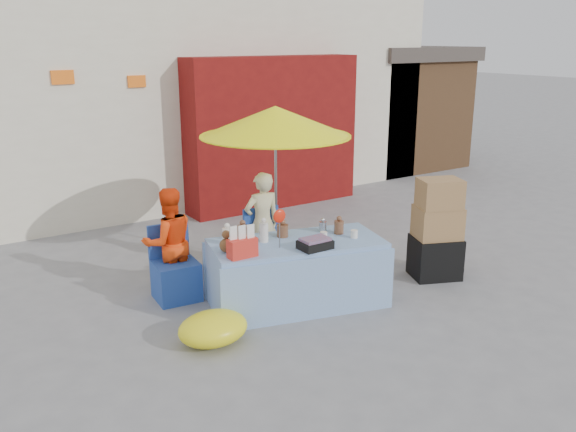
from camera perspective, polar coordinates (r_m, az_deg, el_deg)
ground at (r=6.59m, az=2.03°, el=-9.79°), size 80.00×80.00×0.00m
backdrop at (r=12.94m, az=-16.40°, el=16.64°), size 14.00×8.00×7.80m
market_table at (r=6.84m, az=0.76°, el=-5.26°), size 2.11×1.37×1.17m
chair_left at (r=7.14m, az=-10.46°, el=-5.68°), size 0.52×0.51×0.85m
chair_right at (r=7.67m, az=-1.86°, el=-3.82°), size 0.52×0.51×0.85m
vendor_orange at (r=7.12m, az=-11.06°, el=-2.45°), size 0.67×0.54×1.29m
vendor_beige at (r=7.65m, az=-2.43°, el=-0.70°), size 0.51×0.36×1.32m
umbrella at (r=7.66m, az=-1.19°, el=8.80°), size 1.90×1.90×2.09m
box_stack at (r=7.75m, az=13.76°, el=-1.51°), size 0.71×0.65×1.27m
tarp_bundle at (r=6.12m, az=-7.03°, el=-10.39°), size 0.74×0.61×0.32m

